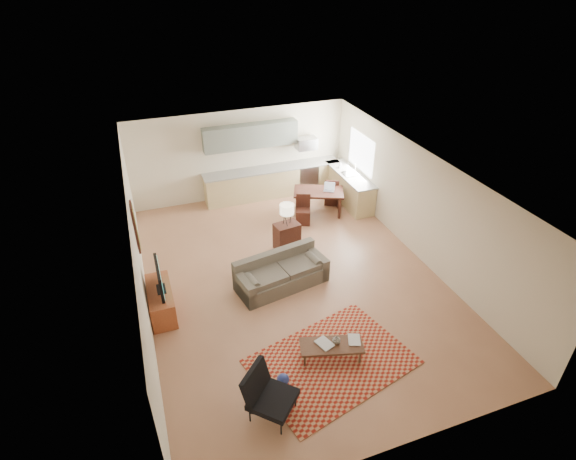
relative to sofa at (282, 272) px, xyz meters
name	(u,v)px	position (x,y,z in m)	size (l,w,h in m)	color
room	(293,229)	(0.32, 0.16, 0.98)	(9.00, 9.00, 9.00)	#A46E4F
kitchen_counter_back	(273,181)	(1.22, 4.34, 0.09)	(4.26, 0.64, 0.92)	tan
kitchen_counter_right	(349,188)	(3.25, 3.16, 0.09)	(0.64, 2.26, 0.92)	tan
kitchen_range	(306,177)	(2.32, 4.34, 0.08)	(0.62, 0.62, 0.90)	#A5A8AD
kitchen_microwave	(306,143)	(2.32, 4.36, 1.18)	(0.62, 0.40, 0.35)	#A5A8AD
upper_cabinets	(251,136)	(0.62, 4.49, 1.58)	(2.80, 0.34, 0.70)	slate
window_right	(361,152)	(3.55, 3.16, 1.18)	(0.02, 1.40, 1.05)	white
wall_art_left	(136,227)	(-2.89, 1.06, 1.18)	(0.06, 0.42, 1.10)	olive
triptych	(237,143)	(0.22, 4.63, 1.38)	(1.70, 0.04, 0.50)	beige
rug	(332,362)	(0.13, -2.46, -0.36)	(2.83, 1.96, 0.02)	maroon
sofa	(282,272)	(0.00, 0.00, 0.00)	(2.15, 0.94, 0.75)	#595346
coffee_table	(331,351)	(0.15, -2.37, -0.20)	(1.17, 0.46, 0.35)	#452819
book_a	(320,347)	(-0.08, -2.35, -0.01)	(0.34, 0.39, 0.03)	maroon
book_b	(348,340)	(0.49, -2.36, -0.01)	(0.32, 0.37, 0.02)	navy
vase	(336,339)	(0.25, -2.35, 0.05)	(0.18, 0.18, 0.16)	black
armchair	(273,396)	(-1.24, -3.13, 0.07)	(0.78, 0.78, 0.90)	black
tv_credenza	(161,301)	(-2.67, 0.01, -0.08)	(0.49, 1.28, 0.59)	brown
tv	(159,278)	(-2.62, 0.01, 0.51)	(0.10, 0.98, 0.59)	black
console_table	(287,236)	(0.62, 1.38, -0.02)	(0.61, 0.41, 0.72)	black
table_lamp	(287,214)	(0.62, 1.38, 0.63)	(0.35, 0.35, 0.57)	beige
dining_table	(318,202)	(2.09, 2.82, -0.02)	(1.40, 0.80, 0.71)	black
dining_chair_near	(303,210)	(1.47, 2.43, 0.04)	(0.39, 0.41, 0.83)	black
dining_chair_far	(332,191)	(2.72, 3.21, 0.05)	(0.40, 0.42, 0.84)	black
laptop	(329,187)	(2.37, 2.73, 0.45)	(0.30, 0.22, 0.22)	#A5A8AD
soap_bottle	(340,165)	(3.15, 3.63, 0.64)	(0.10, 0.10, 0.19)	beige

